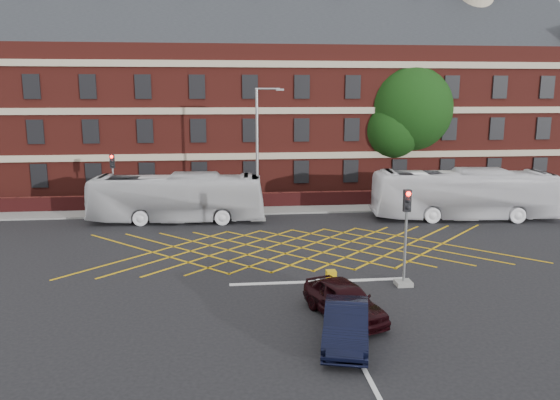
{
  "coord_description": "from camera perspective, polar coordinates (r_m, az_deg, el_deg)",
  "views": [
    {
      "loc": [
        -4.18,
        -26.47,
        8.29
      ],
      "look_at": [
        -1.23,
        1.5,
        2.8
      ],
      "focal_mm": 35.0,
      "sensor_mm": 36.0,
      "label": 1
    }
  ],
  "objects": [
    {
      "name": "ground",
      "position": [
        28.05,
        2.83,
        -6.15
      ],
      "size": [
        120.0,
        120.0,
        0.0
      ],
      "primitive_type": "plane",
      "color": "black",
      "rests_on": "ground"
    },
    {
      "name": "car_maroon",
      "position": [
        20.88,
        6.74,
        -10.33
      ],
      "size": [
        2.94,
        4.47,
        1.41
      ],
      "primitive_type": "imported",
      "rotation": [
        0.0,
        0.0,
        0.34
      ],
      "color": "black",
      "rests_on": "ground"
    },
    {
      "name": "traffic_light_far",
      "position": [
        38.97,
        -16.96,
        0.93
      ],
      "size": [
        0.7,
        0.7,
        4.27
      ],
      "color": "slate",
      "rests_on": "ground"
    },
    {
      "name": "centre_line",
      "position": [
        18.91,
        7.64,
        -15.03
      ],
      "size": [
        0.15,
        14.0,
        0.02
      ],
      "primitive_type": "cube",
      "color": "silver",
      "rests_on": "ground"
    },
    {
      "name": "box_junction_hatching",
      "position": [
        29.95,
        2.24,
        -5.01
      ],
      "size": [
        8.22,
        8.22,
        0.02
      ],
      "primitive_type": "cube",
      "rotation": [
        0.0,
        0.0,
        0.79
      ],
      "color": "#CC990C",
      "rests_on": "ground"
    },
    {
      "name": "stop_line",
      "position": [
        24.78,
        4.08,
        -8.5
      ],
      "size": [
        8.0,
        0.3,
        0.02
      ],
      "primitive_type": "cube",
      "color": "silver",
      "rests_on": "ground"
    },
    {
      "name": "far_pavement",
      "position": [
        39.57,
        0.17,
        -0.95
      ],
      "size": [
        60.0,
        3.0,
        0.12
      ],
      "primitive_type": "cube",
      "color": "slate",
      "rests_on": "ground"
    },
    {
      "name": "bus_left",
      "position": [
        36.34,
        -10.69,
        0.23
      ],
      "size": [
        11.54,
        3.4,
        3.17
      ],
      "primitive_type": "imported",
      "rotation": [
        0.0,
        0.0,
        1.51
      ],
      "color": "silver",
      "rests_on": "ground"
    },
    {
      "name": "utility_cabinet",
      "position": [
        23.36,
        5.35,
        -8.5
      ],
      "size": [
        0.4,
        0.41,
        0.98
      ],
      "primitive_type": "cube",
      "color": "gold",
      "rests_on": "ground"
    },
    {
      "name": "bus_right",
      "position": [
        38.43,
        18.61,
        0.57
      ],
      "size": [
        12.32,
        4.17,
        3.37
      ],
      "primitive_type": "imported",
      "rotation": [
        0.0,
        0.0,
        1.46
      ],
      "color": "silver",
      "rests_on": "ground"
    },
    {
      "name": "boundary_wall",
      "position": [
        40.44,
        0.02,
        0.02
      ],
      "size": [
        56.0,
        0.5,
        1.1
      ],
      "primitive_type": "cube",
      "color": "#4B1414",
      "rests_on": "ground"
    },
    {
      "name": "street_lamp",
      "position": [
        36.0,
        -2.28,
        2.52
      ],
      "size": [
        2.25,
        1.0,
        8.65
      ],
      "color": "slate",
      "rests_on": "ground"
    },
    {
      "name": "traffic_light_near",
      "position": [
        24.36,
        12.94,
        -4.77
      ],
      "size": [
        0.7,
        0.7,
        4.27
      ],
      "color": "slate",
      "rests_on": "ground"
    },
    {
      "name": "car_navy",
      "position": [
        18.91,
        6.91,
        -12.76
      ],
      "size": [
        2.41,
        4.39,
        1.37
      ],
      "primitive_type": "imported",
      "rotation": [
        0.0,
        0.0,
        -0.24
      ],
      "color": "black",
      "rests_on": "ground"
    },
    {
      "name": "victorian_building",
      "position": [
        48.67,
        -0.82,
        10.52
      ],
      "size": [
        51.0,
        12.17,
        20.4
      ],
      "color": "#5C1D17",
      "rests_on": "ground"
    },
    {
      "name": "deciduous_tree",
      "position": [
        46.47,
        13.12,
        8.66
      ],
      "size": [
        7.53,
        7.26,
        10.72
      ],
      "color": "black",
      "rests_on": "ground"
    },
    {
      "name": "direction_signs",
      "position": [
        39.58,
        -18.18,
        0.44
      ],
      "size": [
        1.1,
        0.16,
        2.2
      ],
      "color": "gray",
      "rests_on": "ground"
    }
  ]
}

